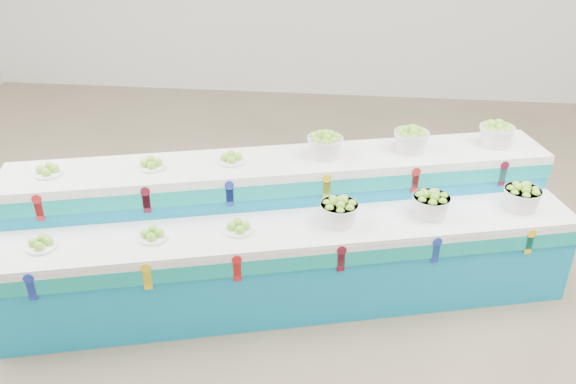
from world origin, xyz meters
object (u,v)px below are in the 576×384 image
Objects in this scene: plate_upper_mid at (151,163)px; basket_upper_right at (496,134)px; display_stand at (288,232)px; basket_lower_left at (339,211)px.

basket_upper_right is at bearing 15.50° from plate_upper_mid.
basket_upper_right reaches higher than plate_upper_mid.
plate_upper_mid reaches higher than display_stand.
plate_upper_mid reaches higher than basket_lower_left.
display_stand is 15.35× the size of basket_upper_right.
basket_upper_right is (1.24, 0.90, 0.30)m from basket_lower_left.
display_stand reaches higher than basket_lower_left.
basket_lower_left is at bearing -6.12° from plate_upper_mid.
basket_upper_right reaches higher than display_stand.
basket_upper_right is (2.68, 0.74, 0.06)m from plate_upper_mid.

